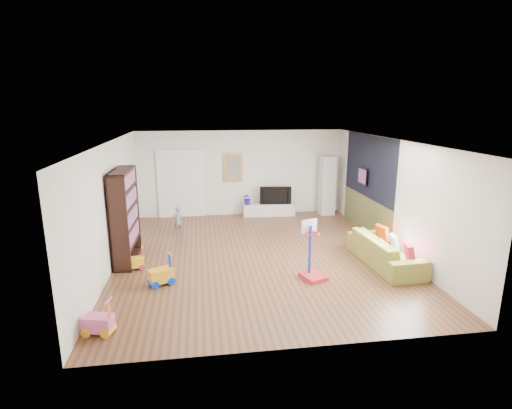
{
  "coord_description": "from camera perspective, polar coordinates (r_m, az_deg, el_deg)",
  "views": [
    {
      "loc": [
        -1.33,
        -8.78,
        3.48
      ],
      "look_at": [
        0.0,
        0.4,
        1.15
      ],
      "focal_mm": 28.0,
      "sensor_mm": 36.0,
      "label": 1
    }
  ],
  "objects": [
    {
      "name": "wall_back",
      "position": [
        12.78,
        -2.15,
        4.49
      ],
      "size": [
        6.5,
        0.0,
        2.7
      ],
      "primitive_type": "cube",
      "color": "silver",
      "rests_on": "ground"
    },
    {
      "name": "basketball_hoop",
      "position": [
        8.18,
        8.3,
        -6.55
      ],
      "size": [
        0.57,
        0.63,
        1.23
      ],
      "primitive_type": "cube",
      "rotation": [
        0.0,
        0.0,
        0.35
      ],
      "color": "red",
      "rests_on": "ground"
    },
    {
      "name": "wall_front",
      "position": [
        5.63,
        6.12,
        -8.24
      ],
      "size": [
        6.5,
        0.0,
        2.7
      ],
      "primitive_type": "cube",
      "color": "silver",
      "rests_on": "ground"
    },
    {
      "name": "pillow_left",
      "position": [
        8.87,
        21.08,
        -6.47
      ],
      "size": [
        0.19,
        0.41,
        0.4
      ],
      "primitive_type": "cube",
      "rotation": [
        0.0,
        0.0,
        -0.22
      ],
      "color": "#CA1A45",
      "rests_on": "sofa"
    },
    {
      "name": "ceiling",
      "position": [
        8.92,
        0.37,
        9.08
      ],
      "size": [
        6.5,
        7.5,
        0.0
      ],
      "primitive_type": "cube",
      "color": "white",
      "rests_on": "ground"
    },
    {
      "name": "vase_plant",
      "position": [
        12.67,
        -1.18,
        0.87
      ],
      "size": [
        0.38,
        0.33,
        0.4
      ],
      "primitive_type": "imported",
      "rotation": [
        0.0,
        0.0,
        0.07
      ],
      "color": "#1E1694",
      "rests_on": "media_console"
    },
    {
      "name": "ride_on_pink",
      "position": [
        6.85,
        -21.67,
        -14.72
      ],
      "size": [
        0.49,
        0.37,
        0.59
      ],
      "primitive_type": "cube",
      "rotation": [
        0.0,
        0.0,
        -0.23
      ],
      "color": "#D3598D",
      "rests_on": "ground"
    },
    {
      "name": "wall_right",
      "position": [
        10.13,
        18.86,
        1.19
      ],
      "size": [
        0.0,
        7.5,
        2.7
      ],
      "primitive_type": "cube",
      "color": "white",
      "rests_on": "ground"
    },
    {
      "name": "media_console",
      "position": [
        12.87,
        1.86,
        -0.72
      ],
      "size": [
        1.66,
        0.48,
        0.38
      ],
      "primitive_type": "cube",
      "rotation": [
        0.0,
        0.0,
        -0.04
      ],
      "color": "silver",
      "rests_on": "ground"
    },
    {
      "name": "bookshelf",
      "position": [
        9.38,
        -18.18,
        -1.62
      ],
      "size": [
        0.41,
        1.45,
        2.1
      ],
      "primitive_type": "cube",
      "rotation": [
        0.0,
        0.0,
        -0.02
      ],
      "color": "black",
      "rests_on": "ground"
    },
    {
      "name": "doorway",
      "position": [
        12.74,
        -10.66,
        2.85
      ],
      "size": [
        1.45,
        0.06,
        2.1
      ],
      "primitive_type": "cube",
      "color": "white",
      "rests_on": "ground"
    },
    {
      "name": "tall_cabinet",
      "position": [
        13.06,
        10.12,
        2.69
      ],
      "size": [
        0.46,
        0.46,
        1.9
      ],
      "primitive_type": "cube",
      "rotation": [
        0.0,
        0.0,
        0.03
      ],
      "color": "silver",
      "rests_on": "ground"
    },
    {
      "name": "sofa",
      "position": [
        9.39,
        17.94,
        -6.29
      ],
      "size": [
        0.98,
        2.24,
        0.64
      ],
      "primitive_type": "imported",
      "rotation": [
        0.0,
        0.0,
        1.62
      ],
      "color": "olive",
      "rests_on": "ground"
    },
    {
      "name": "pillow_right",
      "position": [
        9.99,
        17.6,
        -3.91
      ],
      "size": [
        0.18,
        0.38,
        0.37
      ],
      "primitive_type": "cube",
      "rotation": [
        0.0,
        0.0,
        0.24
      ],
      "color": "#AD2E05",
      "rests_on": "sofa"
    },
    {
      "name": "tv",
      "position": [
        12.8,
        2.78,
        1.41
      ],
      "size": [
        1.01,
        0.24,
        0.58
      ],
      "primitive_type": "imported",
      "rotation": [
        0.0,
        0.0,
        -0.11
      ],
      "color": "black",
      "rests_on": "media_console"
    },
    {
      "name": "floor",
      "position": [
        9.54,
        0.35,
        -7.3
      ],
      "size": [
        6.5,
        7.5,
        0.0
      ],
      "primitive_type": "cube",
      "color": "brown",
      "rests_on": "ground"
    },
    {
      "name": "child",
      "position": [
        11.24,
        -11.1,
        -2.18
      ],
      "size": [
        0.33,
        0.29,
        0.76
      ],
      "primitive_type": "imported",
      "rotation": [
        0.0,
        0.0,
        3.62
      ],
      "color": "slate",
      "rests_on": "ground"
    },
    {
      "name": "painting_back",
      "position": [
        12.69,
        -3.27,
        5.32
      ],
      "size": [
        0.62,
        0.06,
        0.92
      ],
      "primitive_type": "cube",
      "color": "gold",
      "rests_on": "wall_back"
    },
    {
      "name": "ride_on_yellow",
      "position": [
        9.09,
        -16.88,
        -7.37
      ],
      "size": [
        0.4,
        0.28,
        0.5
      ],
      "primitive_type": "cube",
      "rotation": [
        0.0,
        0.0,
        0.14
      ],
      "color": "yellow",
      "rests_on": "ground"
    },
    {
      "name": "wall_left",
      "position": [
        9.24,
        -19.99,
        -0.1
      ],
      "size": [
        0.0,
        7.5,
        2.7
      ],
      "primitive_type": "cube",
      "color": "silver",
      "rests_on": "ground"
    },
    {
      "name": "navy_accent",
      "position": [
        11.28,
        15.8,
        5.25
      ],
      "size": [
        0.01,
        3.2,
        1.7
      ],
      "primitive_type": "cube",
      "color": "black",
      "rests_on": "wall_right"
    },
    {
      "name": "pillow_center",
      "position": [
        9.39,
        19.16,
        -5.19
      ],
      "size": [
        0.14,
        0.36,
        0.35
      ],
      "primitive_type": "cube",
      "rotation": [
        0.0,
        0.0,
        -0.15
      ],
      "color": "silver",
      "rests_on": "sofa"
    },
    {
      "name": "olive_wainscot",
      "position": [
        11.55,
        15.36,
        -1.37
      ],
      "size": [
        0.01,
        3.2,
        1.0
      ],
      "primitive_type": "cube",
      "color": "brown",
      "rests_on": "wall_right"
    },
    {
      "name": "artwork_right",
      "position": [
        11.48,
        15.01,
        3.93
      ],
      "size": [
        0.04,
        0.56,
        0.46
      ],
      "primitive_type": "cube",
      "color": "#7F3F8C",
      "rests_on": "wall_right"
    },
    {
      "name": "ride_on_orange",
      "position": [
        8.18,
        -13.47,
        -9.1
      ],
      "size": [
        0.55,
        0.46,
        0.62
      ],
      "primitive_type": "cube",
      "rotation": [
        0.0,
        0.0,
        0.43
      ],
      "color": "orange",
      "rests_on": "ground"
    }
  ]
}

